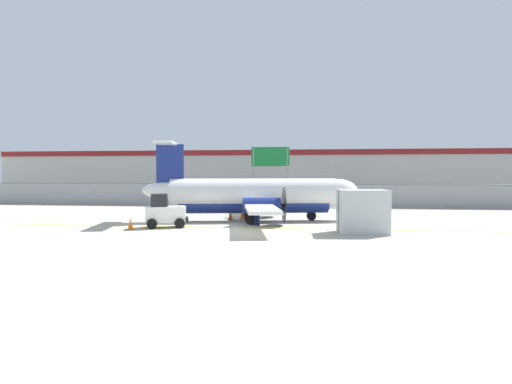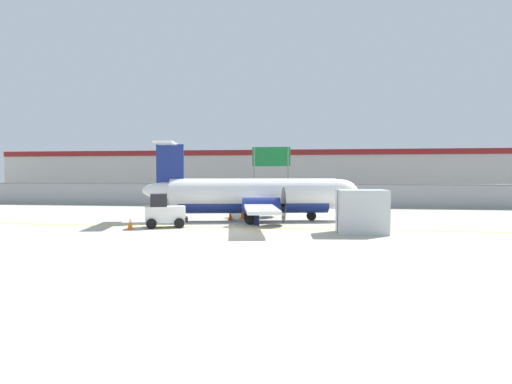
{
  "view_description": "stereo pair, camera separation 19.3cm",
  "coord_description": "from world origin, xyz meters",
  "px_view_note": "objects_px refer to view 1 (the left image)",
  "views": [
    {
      "loc": [
        5.19,
        -22.88,
        3.03
      ],
      "look_at": [
        1.03,
        6.74,
        1.8
      ],
      "focal_mm": 32.0,
      "sensor_mm": 36.0,
      "label": 1
    },
    {
      "loc": [
        5.38,
        -22.85,
        3.03
      ],
      "look_at": [
        1.03,
        6.74,
        1.8
      ],
      "focal_mm": 32.0,
      "sensor_mm": 36.0,
      "label": 2
    }
  ],
  "objects_px": {
    "parked_car_4": "(327,191)",
    "parked_car_1": "(199,190)",
    "baggage_tug": "(165,212)",
    "traffic_cone_near_right": "(242,214)",
    "parked_car_2": "(235,191)",
    "parked_car_5": "(349,190)",
    "traffic_cone_far_left": "(130,224)",
    "ground_crew_worker": "(257,209)",
    "parked_car_3": "(278,193)",
    "cargo_container": "(363,212)",
    "parked_car_6": "(411,192)",
    "traffic_cone_near_left": "(230,215)",
    "commuter_airplane": "(258,196)",
    "parked_car_0": "(125,193)",
    "highway_sign": "(270,161)"
  },
  "relations": [
    {
      "from": "parked_car_4",
      "to": "parked_car_1",
      "type": "bearing_deg",
      "value": -8.96
    },
    {
      "from": "baggage_tug",
      "to": "traffic_cone_near_right",
      "type": "distance_m",
      "value": 6.55
    },
    {
      "from": "parked_car_2",
      "to": "parked_car_5",
      "type": "relative_size",
      "value": 1.01
    },
    {
      "from": "parked_car_2",
      "to": "parked_car_5",
      "type": "height_order",
      "value": "same"
    },
    {
      "from": "traffic_cone_near_right",
      "to": "traffic_cone_far_left",
      "type": "relative_size",
      "value": 1.0
    },
    {
      "from": "ground_crew_worker",
      "to": "traffic_cone_far_left",
      "type": "bearing_deg",
      "value": 147.95
    },
    {
      "from": "parked_car_4",
      "to": "parked_car_5",
      "type": "height_order",
      "value": "same"
    },
    {
      "from": "baggage_tug",
      "to": "parked_car_3",
      "type": "bearing_deg",
      "value": 60.61
    },
    {
      "from": "parked_car_1",
      "to": "parked_car_5",
      "type": "height_order",
      "value": "same"
    },
    {
      "from": "cargo_container",
      "to": "parked_car_6",
      "type": "relative_size",
      "value": 0.59
    },
    {
      "from": "ground_crew_worker",
      "to": "parked_car_5",
      "type": "xyz_separation_m",
      "value": [
        7.23,
        31.95,
        -0.06
      ]
    },
    {
      "from": "traffic_cone_far_left",
      "to": "parked_car_3",
      "type": "height_order",
      "value": "parked_car_3"
    },
    {
      "from": "traffic_cone_near_left",
      "to": "traffic_cone_near_right",
      "type": "height_order",
      "value": "same"
    },
    {
      "from": "parked_car_3",
      "to": "parked_car_6",
      "type": "bearing_deg",
      "value": -162.26
    },
    {
      "from": "parked_car_1",
      "to": "parked_car_6",
      "type": "relative_size",
      "value": 1.0
    },
    {
      "from": "traffic_cone_near_left",
      "to": "parked_car_6",
      "type": "relative_size",
      "value": 0.15
    },
    {
      "from": "parked_car_4",
      "to": "ground_crew_worker",
      "type": "bearing_deg",
      "value": 74.65
    },
    {
      "from": "parked_car_2",
      "to": "parked_car_3",
      "type": "xyz_separation_m",
      "value": [
        5.65,
        -4.53,
        0.0
      ]
    },
    {
      "from": "parked_car_1",
      "to": "parked_car_3",
      "type": "bearing_deg",
      "value": 156.51
    },
    {
      "from": "traffic_cone_near_right",
      "to": "parked_car_6",
      "type": "relative_size",
      "value": 0.15
    },
    {
      "from": "commuter_airplane",
      "to": "cargo_container",
      "type": "xyz_separation_m",
      "value": [
        6.06,
        -5.21,
        -0.5
      ]
    },
    {
      "from": "ground_crew_worker",
      "to": "parked_car_0",
      "type": "relative_size",
      "value": 0.4
    },
    {
      "from": "parked_car_0",
      "to": "highway_sign",
      "type": "distance_m",
      "value": 16.52
    },
    {
      "from": "commuter_airplane",
      "to": "parked_car_1",
      "type": "distance_m",
      "value": 28.75
    },
    {
      "from": "parked_car_0",
      "to": "parked_car_6",
      "type": "height_order",
      "value": "same"
    },
    {
      "from": "parked_car_0",
      "to": "ground_crew_worker",
      "type": "bearing_deg",
      "value": -49.28
    },
    {
      "from": "baggage_tug",
      "to": "parked_car_0",
      "type": "xyz_separation_m",
      "value": [
        -11.9,
        21.48,
        0.04
      ]
    },
    {
      "from": "parked_car_1",
      "to": "parked_car_5",
      "type": "distance_m",
      "value": 18.83
    },
    {
      "from": "ground_crew_worker",
      "to": "parked_car_1",
      "type": "bearing_deg",
      "value": 56.08
    },
    {
      "from": "parked_car_3",
      "to": "highway_sign",
      "type": "bearing_deg",
      "value": 93.91
    },
    {
      "from": "parked_car_1",
      "to": "parked_car_2",
      "type": "height_order",
      "value": "same"
    },
    {
      "from": "parked_car_3",
      "to": "parked_car_5",
      "type": "distance_m",
      "value": 11.95
    },
    {
      "from": "cargo_container",
      "to": "parked_car_0",
      "type": "xyz_separation_m",
      "value": [
        -22.64,
        22.49,
        -0.21
      ]
    },
    {
      "from": "cargo_container",
      "to": "parked_car_3",
      "type": "xyz_separation_m",
      "value": [
        -6.62,
        25.84,
        -0.21
      ]
    },
    {
      "from": "parked_car_2",
      "to": "ground_crew_worker",
      "type": "bearing_deg",
      "value": -80.92
    },
    {
      "from": "parked_car_2",
      "to": "parked_car_6",
      "type": "distance_m",
      "value": 20.22
    },
    {
      "from": "parked_car_5",
      "to": "parked_car_0",
      "type": "bearing_deg",
      "value": 28.85
    },
    {
      "from": "ground_crew_worker",
      "to": "parked_car_3",
      "type": "bearing_deg",
      "value": 36.87
    },
    {
      "from": "parked_car_2",
      "to": "parked_car_4",
      "type": "bearing_deg",
      "value": -0.74
    },
    {
      "from": "parked_car_0",
      "to": "parked_car_5",
      "type": "height_order",
      "value": "same"
    },
    {
      "from": "parked_car_3",
      "to": "parked_car_5",
      "type": "relative_size",
      "value": 1.02
    },
    {
      "from": "baggage_tug",
      "to": "parked_car_2",
      "type": "bearing_deg",
      "value": 73.02
    },
    {
      "from": "parked_car_1",
      "to": "parked_car_6",
      "type": "bearing_deg",
      "value": 179.71
    },
    {
      "from": "cargo_container",
      "to": "highway_sign",
      "type": "bearing_deg",
      "value": 104.18
    },
    {
      "from": "traffic_cone_near_right",
      "to": "parked_car_5",
      "type": "relative_size",
      "value": 0.15
    },
    {
      "from": "traffic_cone_near_left",
      "to": "traffic_cone_far_left",
      "type": "bearing_deg",
      "value": -127.87
    },
    {
      "from": "ground_crew_worker",
      "to": "parked_car_0",
      "type": "distance_m",
      "value": 26.05
    },
    {
      "from": "traffic_cone_near_right",
      "to": "traffic_cone_near_left",
      "type": "bearing_deg",
      "value": -120.3
    },
    {
      "from": "ground_crew_worker",
      "to": "highway_sign",
      "type": "xyz_separation_m",
      "value": [
        -1.03,
        16.56,
        3.19
      ]
    },
    {
      "from": "traffic_cone_far_left",
      "to": "parked_car_6",
      "type": "distance_m",
      "value": 35.49
    }
  ]
}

